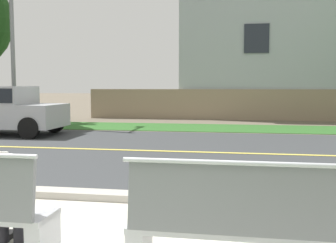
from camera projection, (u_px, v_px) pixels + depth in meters
ground_plane at (191, 143)px, 10.97m from camera, size 140.00×140.00×0.00m
curb_edge at (144, 198)px, 5.42m from camera, size 44.00×0.30×0.11m
street_asphalt at (184, 152)px, 9.50m from camera, size 52.00×8.00×0.01m
road_centre_line at (184, 152)px, 9.50m from camera, size 48.00×0.14×0.01m
far_verge_grass at (203, 128)px, 14.94m from camera, size 48.00×2.80×0.02m
bench_right at (248, 228)px, 3.12m from camera, size 1.90×0.48×1.01m
streetlamp at (14, 19)px, 15.61m from camera, size 0.24×2.10×7.24m
garden_wall at (227, 104)px, 18.56m from camera, size 13.00×0.36×1.40m
house_across_street at (311, 44)px, 20.74m from camera, size 13.83×6.91×7.28m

